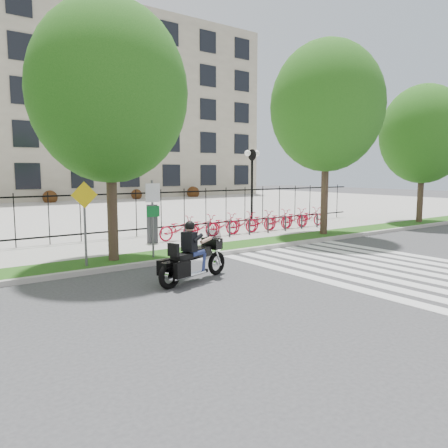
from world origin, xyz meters
TOP-DOWN VIEW (x-y plane):
  - ground at (0.00, 0.00)m, footprint 120.00×120.00m
  - curb at (0.00, 4.10)m, footprint 60.00×0.20m
  - grass_verge at (0.00, 4.95)m, footprint 60.00×1.50m
  - sidewalk at (0.00, 7.45)m, footprint 60.00×3.50m
  - plaza at (0.00, 25.00)m, footprint 80.00×34.00m
  - crosswalk_stripes at (4.83, 0.00)m, footprint 5.70×8.00m
  - iron_fence at (0.00, 9.20)m, footprint 30.00×0.06m
  - lamp_post_right at (10.00, 12.00)m, footprint 1.06×0.70m
  - street_tree_1 at (-1.57, 4.95)m, footprint 4.78×4.78m
  - street_tree_2 at (8.30, 4.95)m, footprint 4.92×4.92m
  - street_tree_3 at (16.21, 4.95)m, footprint 4.64×4.64m
  - bike_share_station at (5.92, 7.20)m, footprint 9.99×0.86m
  - sign_pole_regulatory at (-0.36, 4.58)m, footprint 0.50×0.09m
  - sign_pole_warning at (-2.56, 4.58)m, footprint 0.78×0.09m
  - motorcycle_rider at (-0.67, 1.64)m, footprint 2.51×1.13m

SIDE VIEW (x-z plane):
  - ground at x=0.00m, z-range 0.00..0.00m
  - crosswalk_stripes at x=4.83m, z-range 0.00..0.01m
  - plaza at x=0.00m, z-range 0.00..0.10m
  - curb at x=0.00m, z-range 0.00..0.15m
  - grass_verge at x=0.00m, z-range 0.00..0.15m
  - sidewalk at x=0.00m, z-range 0.00..0.15m
  - bike_share_station at x=5.92m, z-range -0.12..1.38m
  - motorcycle_rider at x=-0.67m, z-range -0.33..1.65m
  - iron_fence at x=0.00m, z-range 0.15..2.15m
  - sign_pole_regulatory at x=-0.36m, z-range 0.49..2.99m
  - sign_pole_warning at x=-2.56m, z-range 0.50..2.99m
  - lamp_post_right at x=10.00m, z-range 1.08..5.33m
  - street_tree_3 at x=16.21m, z-range 1.20..8.66m
  - street_tree_1 at x=-1.57m, z-range 1.35..9.27m
  - street_tree_2 at x=8.30m, z-range 1.52..9.94m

